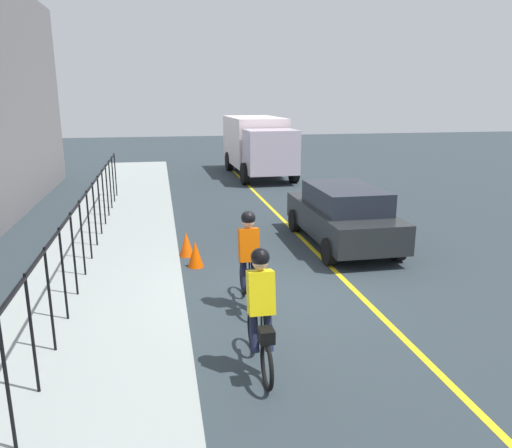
{
  "coord_description": "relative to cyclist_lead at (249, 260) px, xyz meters",
  "views": [
    {
      "loc": [
        -8.8,
        2.14,
        3.81
      ],
      "look_at": [
        1.82,
        0.08,
        1.0
      ],
      "focal_mm": 34.72,
      "sensor_mm": 36.0,
      "label": 1
    }
  ],
  "objects": [
    {
      "name": "ground_plane",
      "position": [
        0.38,
        -0.64,
        -0.91
      ],
      "size": [
        80.0,
        80.0,
        0.0
      ],
      "primitive_type": "plane",
      "color": "#2B353B"
    },
    {
      "name": "lane_line_centre",
      "position": [
        0.38,
        -2.24,
        -0.91
      ],
      "size": [
        36.0,
        0.12,
        0.01
      ],
      "primitive_type": "cube",
      "color": "yellow",
      "rests_on": "ground"
    },
    {
      "name": "sidewalk",
      "position": [
        0.38,
        2.76,
        -0.84
      ],
      "size": [
        40.0,
        3.2,
        0.15
      ],
      "primitive_type": "cube",
      "color": "#939B97",
      "rests_on": "ground"
    },
    {
      "name": "iron_fence",
      "position": [
        1.38,
        3.16,
        0.33
      ],
      "size": [
        18.48,
        0.04,
        1.6
      ],
      "color": "black",
      "rests_on": "sidewalk"
    },
    {
      "name": "cyclist_lead",
      "position": [
        0.0,
        0.0,
        0.0
      ],
      "size": [
        1.71,
        0.36,
        1.83
      ],
      "rotation": [
        0.0,
        0.0,
        -0.0
      ],
      "color": "black",
      "rests_on": "ground"
    },
    {
      "name": "cyclist_follow",
      "position": [
        -2.22,
        0.23,
        0.0
      ],
      "size": [
        1.71,
        0.36,
        1.83
      ],
      "rotation": [
        0.0,
        0.0,
        -0.0
      ],
      "color": "black",
      "rests_on": "ground"
    },
    {
      "name": "patrol_sedan",
      "position": [
        3.4,
        -3.09,
        -0.09
      ],
      "size": [
        4.4,
        1.93,
        1.58
      ],
      "rotation": [
        0.0,
        0.0,
        0.0
      ],
      "color": "#222527",
      "rests_on": "ground"
    },
    {
      "name": "box_truck_background",
      "position": [
        15.44,
        -3.22,
        0.64
      ],
      "size": [
        6.76,
        2.67,
        2.78
      ],
      "rotation": [
        0.0,
        0.0,
        3.17
      ],
      "color": "silver",
      "rests_on": "ground"
    },
    {
      "name": "traffic_cone_near",
      "position": [
        3.24,
        0.97,
        -0.61
      ],
      "size": [
        0.36,
        0.36,
        0.6
      ],
      "primitive_type": "cone",
      "color": "#FD5508",
      "rests_on": "ground"
    },
    {
      "name": "traffic_cone_far",
      "position": [
        2.4,
        0.81,
        -0.6
      ],
      "size": [
        0.36,
        0.36,
        0.61
      ],
      "primitive_type": "cone",
      "color": "#F44C02",
      "rests_on": "ground"
    }
  ]
}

